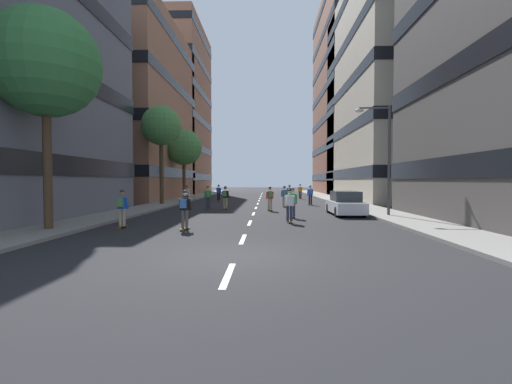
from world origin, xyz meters
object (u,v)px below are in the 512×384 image
object	(u,v)px
skater_3	(225,196)
skater_4	(208,196)
skater_11	(219,192)
parked_car_near	(345,204)
skater_5	(310,194)
streetlamp_right	(383,148)
skater_9	(289,204)
skater_6	(290,192)
skater_12	(187,194)
street_tree_mid	(184,147)
skater_1	(270,197)
skater_0	(185,207)
skater_8	(284,195)
street_tree_near	(45,64)
street_tree_far	(161,126)
skater_2	(293,201)
skater_10	(122,206)
skater_7	(300,191)

from	to	relation	value
skater_3	skater_4	size ratio (longest dim) A/B	1.00
skater_11	parked_car_near	bearing A→B (deg)	-54.29
parked_car_near	skater_5	distance (m)	8.98
streetlamp_right	skater_9	world-z (taller)	streetlamp_right
skater_6	skater_12	bearing A→B (deg)	-154.52
street_tree_mid	skater_12	size ratio (longest dim) A/B	4.41
skater_12	skater_3	bearing A→B (deg)	-45.83
skater_1	skater_0	bearing A→B (deg)	-111.31
skater_5	skater_11	world-z (taller)	same
skater_3	skater_5	bearing A→B (deg)	34.73
skater_3	skater_9	world-z (taller)	same
skater_0	skater_5	world-z (taller)	same
streetlamp_right	skater_8	xyz separation A→B (m)	(-5.52, 7.57, -3.12)
skater_4	skater_0	bearing A→B (deg)	-85.47
street_tree_near	street_tree_far	xyz separation A→B (m)	(0.00, 16.13, -0.15)
streetlamp_right	skater_0	distance (m)	12.53
parked_car_near	skater_11	bearing A→B (deg)	125.71
skater_11	skater_4	bearing A→B (deg)	-86.79
street_tree_mid	skater_0	size ratio (longest dim) A/B	4.41
skater_2	skater_4	world-z (taller)	same
street_tree_mid	skater_9	xyz separation A→B (m)	(10.56, -21.04, -4.94)
street_tree_near	skater_5	xyz separation A→B (m)	(13.25, 16.69, -6.13)
parked_car_near	skater_4	size ratio (longest dim) A/B	2.47
street_tree_mid	skater_10	xyz separation A→B (m)	(2.67, -23.26, -4.91)
skater_2	skater_7	bearing A→B (deg)	83.48
skater_0	skater_7	distance (m)	27.72
street_tree_mid	streetlamp_right	size ratio (longest dim) A/B	1.21
street_tree_mid	skater_3	size ratio (longest dim) A/B	4.41
streetlamp_right	skater_2	xyz separation A→B (m)	(-5.45, -0.73, -3.15)
skater_7	skater_8	xyz separation A→B (m)	(-2.52, -13.18, 0.03)
street_tree_near	skater_5	bearing A→B (deg)	51.55
skater_3	skater_6	size ratio (longest dim) A/B	1.00
skater_6	skater_10	bearing A→B (deg)	-115.27
street_tree_near	skater_7	world-z (taller)	street_tree_near
street_tree_far	skater_4	distance (m)	8.69
skater_0	skater_4	world-z (taller)	same
skater_0	skater_12	bearing A→B (deg)	102.69
skater_4	skater_2	bearing A→B (deg)	-45.95
skater_7	skater_9	bearing A→B (deg)	-96.66
skater_6	skater_8	size ratio (longest dim) A/B	1.00
parked_car_near	skater_12	xyz separation A→B (m)	(-12.05, 8.00, 0.29)
street_tree_far	skater_2	bearing A→B (deg)	-43.42
skater_5	skater_10	distance (m)	18.72
skater_12	streetlamp_right	bearing A→B (deg)	-33.37
street_tree_near	skater_12	size ratio (longest dim) A/B	5.23
street_tree_mid	street_tree_far	xyz separation A→B (m)	(0.00, -8.38, 1.07)
skater_4	skater_8	world-z (taller)	same
streetlamp_right	skater_12	size ratio (longest dim) A/B	3.65
skater_10	street_tree_far	bearing A→B (deg)	100.18
skater_10	skater_12	world-z (taller)	same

